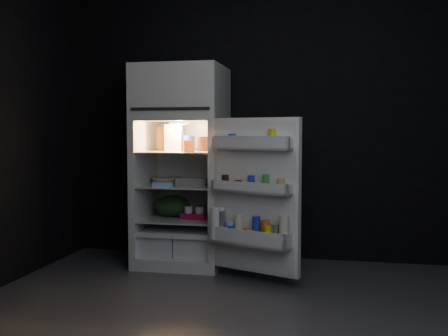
% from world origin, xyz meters
% --- Properties ---
extents(floor, '(4.00, 3.40, 0.00)m').
position_xyz_m(floor, '(0.00, 0.00, 0.00)').
color(floor, '#45454A').
rests_on(floor, ground).
extents(wall_back, '(4.00, 0.00, 2.70)m').
position_xyz_m(wall_back, '(0.00, 1.70, 1.35)').
color(wall_back, black).
rests_on(wall_back, ground).
extents(wall_front, '(4.00, 0.00, 2.70)m').
position_xyz_m(wall_front, '(0.00, -1.70, 1.35)').
color(wall_front, black).
rests_on(wall_front, ground).
extents(refrigerator, '(0.76, 0.71, 1.78)m').
position_xyz_m(refrigerator, '(-0.83, 1.32, 0.96)').
color(refrigerator, white).
rests_on(refrigerator, ground).
extents(fridge_door, '(0.74, 0.45, 1.22)m').
position_xyz_m(fridge_door, '(-0.10, 0.80, 0.68)').
color(fridge_door, white).
rests_on(fridge_door, ground).
extents(milk_jug, '(0.17, 0.17, 0.24)m').
position_xyz_m(milk_jug, '(-0.91, 1.32, 1.15)').
color(milk_jug, white).
rests_on(milk_jug, refrigerator).
extents(mayo_jar, '(0.15, 0.15, 0.14)m').
position_xyz_m(mayo_jar, '(-0.77, 1.33, 1.10)').
color(mayo_jar, '#1F32A9').
rests_on(mayo_jar, refrigerator).
extents(jam_jar, '(0.14, 0.14, 0.13)m').
position_xyz_m(jam_jar, '(-0.63, 1.31, 1.09)').
color(jam_jar, black).
rests_on(jam_jar, refrigerator).
extents(amber_bottle, '(0.09, 0.09, 0.22)m').
position_xyz_m(amber_bottle, '(-1.06, 1.41, 1.14)').
color(amber_bottle, '#C96820').
rests_on(amber_bottle, refrigerator).
extents(small_carton, '(0.11, 0.10, 0.10)m').
position_xyz_m(small_carton, '(-0.72, 1.12, 1.08)').
color(small_carton, '#DA5819').
rests_on(small_carton, refrigerator).
extents(egg_carton, '(0.27, 0.11, 0.07)m').
position_xyz_m(egg_carton, '(-0.71, 1.18, 0.76)').
color(egg_carton, gray).
rests_on(egg_carton, refrigerator).
extents(pie, '(0.35, 0.35, 0.04)m').
position_xyz_m(pie, '(-1.00, 1.39, 0.75)').
color(pie, tan).
rests_on(pie, refrigerator).
extents(flat_package, '(0.18, 0.11, 0.04)m').
position_xyz_m(flat_package, '(-0.93, 1.03, 0.75)').
color(flat_package, '#9ABBEE').
rests_on(flat_package, refrigerator).
extents(wrapped_pkg, '(0.14, 0.13, 0.05)m').
position_xyz_m(wrapped_pkg, '(-0.59, 1.40, 0.75)').
color(wrapped_pkg, beige).
rests_on(wrapped_pkg, refrigerator).
extents(produce_bag, '(0.36, 0.31, 0.20)m').
position_xyz_m(produce_bag, '(-0.93, 1.32, 0.52)').
color(produce_bag, '#193815').
rests_on(produce_bag, refrigerator).
extents(yogurt_tray, '(0.26, 0.18, 0.05)m').
position_xyz_m(yogurt_tray, '(-0.69, 1.23, 0.45)').
color(yogurt_tray, '#B40F45').
rests_on(yogurt_tray, refrigerator).
extents(small_can_red, '(0.08, 0.08, 0.09)m').
position_xyz_m(small_can_red, '(-0.71, 1.46, 0.47)').
color(small_can_red, '#B40F45').
rests_on(small_can_red, refrigerator).
extents(small_can_silver, '(0.08, 0.08, 0.09)m').
position_xyz_m(small_can_silver, '(-0.62, 1.44, 0.47)').
color(small_can_silver, '#BABBBF').
rests_on(small_can_silver, refrigerator).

